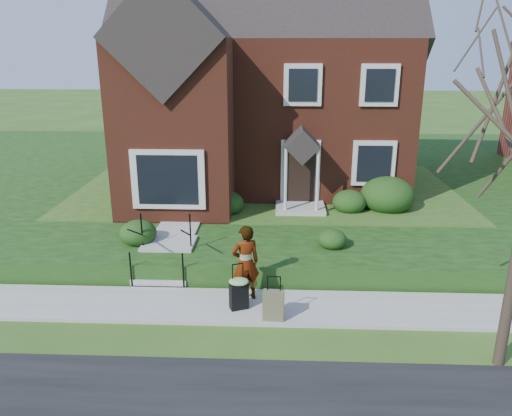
# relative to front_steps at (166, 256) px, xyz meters

# --- Properties ---
(ground) EXTENTS (120.00, 120.00, 0.00)m
(ground) POSITION_rel_front_steps_xyz_m (2.50, -1.84, -0.47)
(ground) COLOR #2D5119
(ground) RESTS_ON ground
(sidewalk) EXTENTS (60.00, 1.60, 0.08)m
(sidewalk) POSITION_rel_front_steps_xyz_m (2.50, -1.84, -0.43)
(sidewalk) COLOR #9E9B93
(sidewalk) RESTS_ON ground
(terrace) EXTENTS (44.00, 20.00, 0.60)m
(terrace) POSITION_rel_front_steps_xyz_m (6.50, 9.06, -0.17)
(terrace) COLOR #16340E
(terrace) RESTS_ON ground
(walkway) EXTENTS (1.20, 6.00, 0.06)m
(walkway) POSITION_rel_front_steps_xyz_m (0.00, 3.16, 0.16)
(walkway) COLOR #9E9B93
(walkway) RESTS_ON terrace
(main_house) EXTENTS (10.40, 10.20, 9.40)m
(main_house) POSITION_rel_front_steps_xyz_m (2.29, 7.76, 4.79)
(main_house) COLOR maroon
(main_house) RESTS_ON terrace
(front_steps) EXTENTS (1.40, 2.02, 1.50)m
(front_steps) POSITION_rel_front_steps_xyz_m (0.00, 0.00, 0.00)
(front_steps) COLOR #9E9B93
(front_steps) RESTS_ON ground
(foundation_shrubs) EXTENTS (9.97, 4.67, 1.23)m
(foundation_shrubs) POSITION_rel_front_steps_xyz_m (3.69, 3.27, 0.62)
(foundation_shrubs) COLOR black
(foundation_shrubs) RESTS_ON terrace
(woman) EXTENTS (0.78, 0.65, 1.83)m
(woman) POSITION_rel_front_steps_xyz_m (2.22, -1.52, 0.52)
(woman) COLOR #999999
(woman) RESTS_ON sidewalk
(suitcase_black) EXTENTS (0.56, 0.51, 1.09)m
(suitcase_black) POSITION_rel_front_steps_xyz_m (2.10, -2.00, 0.03)
(suitcase_black) COLOR black
(suitcase_black) RESTS_ON sidewalk
(suitcase_olive) EXTENTS (0.48, 0.29, 1.00)m
(suitcase_olive) POSITION_rel_front_steps_xyz_m (2.88, -2.43, -0.06)
(suitcase_olive) COLOR brown
(suitcase_olive) RESTS_ON sidewalk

